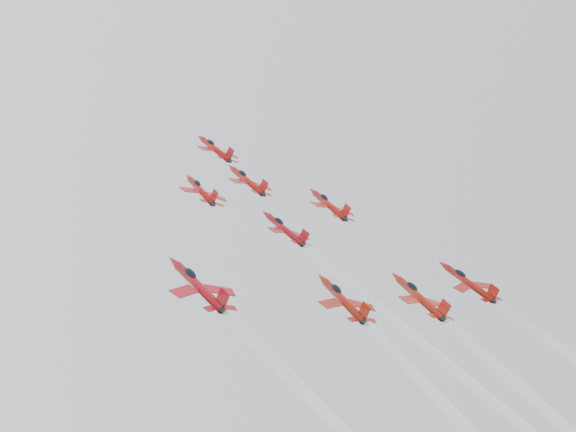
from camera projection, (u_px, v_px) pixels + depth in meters
jet_lead at (215, 148)px, 140.46m from camera, size 9.65×12.13×8.46m
jet_row2_left at (200, 190)px, 114.78m from camera, size 8.59×10.80×7.53m
jet_row2_center at (247, 180)px, 128.96m from camera, size 9.53×11.98×8.35m
jet_row2_right at (328, 204)px, 133.86m from camera, size 10.14×12.74×8.89m
jet_center at (479, 403)px, 82.51m from camera, size 8.70×79.44×53.23m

